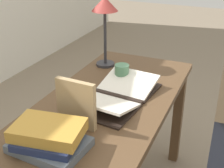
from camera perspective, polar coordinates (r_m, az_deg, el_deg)
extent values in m
cube|color=brown|center=(1.58, -0.76, -3.29)|extent=(1.29, 0.61, 0.03)
cube|color=brown|center=(2.20, 11.90, -6.01)|extent=(0.06, 0.06, 0.71)
cube|color=brown|center=(2.33, -0.40, -3.48)|extent=(0.06, 0.06, 0.71)
cube|color=black|center=(1.58, 0.96, -2.30)|extent=(0.05, 0.28, 0.02)
cube|color=black|center=(1.48, -1.50, -4.60)|extent=(0.27, 0.31, 0.01)
cube|color=black|center=(1.68, 3.11, -0.63)|extent=(0.27, 0.31, 0.01)
cube|color=white|center=(1.47, -1.30, -3.40)|extent=(0.25, 0.30, 0.07)
cube|color=white|center=(1.66, 2.97, 0.16)|extent=(0.25, 0.30, 0.07)
cube|color=slate|center=(1.25, -11.30, -10.91)|extent=(0.23, 0.29, 0.03)
cube|color=#1E284C|center=(1.23, -11.43, -9.72)|extent=(0.23, 0.26, 0.03)
cube|color=#BC8933|center=(1.21, -11.59, -8.24)|extent=(0.21, 0.29, 0.05)
cube|color=tan|center=(1.32, -6.58, -3.65)|extent=(0.03, 0.18, 0.21)
cylinder|color=#2D2D33|center=(1.98, -1.22, 3.68)|extent=(0.12, 0.12, 0.02)
cylinder|color=#2D2D33|center=(1.92, -1.27, 8.44)|extent=(0.02, 0.02, 0.33)
cone|color=#99332D|center=(1.87, -1.33, 14.44)|extent=(0.16, 0.16, 0.08)
cylinder|color=#4C7F5B|center=(1.73, 1.80, 1.94)|extent=(0.08, 0.08, 0.10)
torus|color=#4C7F5B|center=(1.77, 1.65, 2.52)|extent=(0.05, 0.03, 0.06)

